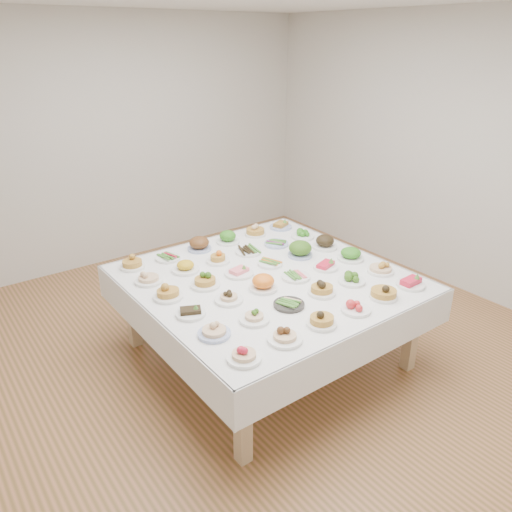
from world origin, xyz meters
TOP-DOWN VIEW (x-y plane):
  - room_envelope at (0.00, 0.00)m, footprint 5.02×5.02m
  - display_table at (0.04, -0.24)m, footprint 2.04×2.04m
  - dish_0 at (-0.76, -1.05)m, footprint 0.21×0.21m
  - dish_1 at (-0.43, -1.04)m, footprint 0.22×0.22m
  - dish_2 at (-0.12, -1.04)m, footprint 0.20×0.20m
  - dish_3 at (0.20, -1.05)m, footprint 0.21×0.21m
  - dish_4 at (0.51, -1.03)m, footprint 0.22×0.21m
  - dish_5 at (0.82, -1.03)m, footprint 0.21×0.21m
  - dish_6 at (-0.76, -0.72)m, footprint 0.21×0.21m
  - dish_7 at (-0.45, -0.73)m, footprint 0.21×0.21m
  - dish_8 at (-0.13, -0.71)m, footprint 0.22×0.22m
  - dish_9 at (0.19, -0.72)m, footprint 0.22×0.22m
  - dish_10 at (0.51, -0.72)m, footprint 0.21×0.21m
  - dish_11 at (0.83, -0.73)m, footprint 0.23×0.23m
  - dish_12 at (-0.75, -0.40)m, footprint 0.20×0.20m
  - dish_13 at (-0.43, -0.40)m, footprint 0.21×0.21m
  - dish_14 at (-0.12, -0.40)m, footprint 0.22×0.22m
  - dish_15 at (0.21, -0.40)m, footprint 0.22×0.22m
  - dish_16 at (0.52, -0.41)m, footprint 0.20×0.20m
  - dish_17 at (0.82, -0.40)m, footprint 0.24×0.24m
  - dish_18 at (-0.76, -0.09)m, footprint 0.22×0.22m
  - dish_19 at (-0.44, -0.09)m, footprint 0.23×0.23m
  - dish_20 at (-0.12, -0.08)m, footprint 0.23×0.23m
  - dish_21 at (0.20, -0.08)m, footprint 0.22×0.20m
  - dish_22 at (0.52, -0.09)m, footprint 0.25×0.25m
  - dish_23 at (0.83, -0.08)m, footprint 0.23×0.23m
  - dish_24 at (-0.76, 0.23)m, footprint 0.22×0.22m
  - dish_25 at (-0.43, 0.24)m, footprint 0.22×0.22m
  - dish_26 at (-0.12, 0.23)m, footprint 0.20×0.20m
  - dish_27 at (0.20, 0.24)m, footprint 0.24×0.23m
  - dish_28 at (0.51, 0.23)m, footprint 0.23×0.22m
  - dish_29 at (0.83, 0.23)m, footprint 0.21×0.21m
  - dish_30 at (-0.76, 0.56)m, footprint 0.20×0.20m
  - dish_31 at (-0.44, 0.54)m, footprint 0.21×0.21m
  - dish_32 at (-0.11, 0.56)m, footprint 0.21×0.21m
  - dish_33 at (0.19, 0.55)m, footprint 0.21×0.21m
  - dish_34 at (0.51, 0.55)m, footprint 0.20×0.20m
  - dish_35 at (0.83, 0.56)m, footprint 0.22×0.22m

SIDE VIEW (x-z plane):
  - display_table at x=0.04m, z-range 0.30..1.05m
  - dish_8 at x=-0.13m, z-range 0.75..0.80m
  - dish_15 at x=0.21m, z-range 0.75..0.80m
  - dish_28 at x=0.51m, z-range 0.75..0.80m
  - dish_21 at x=0.20m, z-range 0.75..0.80m
  - dish_31 at x=-0.44m, z-range 0.75..0.80m
  - dish_27 at x=0.20m, z-range 0.75..0.80m
  - dish_12 at x=-0.75m, z-range 0.74..0.82m
  - dish_3 at x=0.20m, z-range 0.74..0.83m
  - dish_35 at x=0.83m, z-range 0.74..0.83m
  - dish_20 at x=-0.12m, z-range 0.74..0.83m
  - dish_29 at x=0.83m, z-range 0.74..0.83m
  - dish_10 at x=0.51m, z-range 0.74..0.83m
  - dish_16 at x=0.52m, z-range 0.74..0.84m
  - dish_5 at x=0.82m, z-range 0.74..0.84m
  - dish_7 at x=-0.45m, z-range 0.74..0.84m
  - dish_13 at x=-0.43m, z-range 0.74..0.85m
  - dish_2 at x=-0.12m, z-range 0.74..0.85m
  - dish_26 at x=-0.12m, z-range 0.74..0.85m
  - dish_33 at x=0.19m, z-range 0.74..0.86m
  - dish_6 at x=-0.76m, z-range 0.74..0.86m
  - dish_24 at x=-0.76m, z-range 0.74..0.86m
  - dish_25 at x=-0.43m, z-range 0.74..0.86m
  - dish_23 at x=0.83m, z-range 0.74..0.87m
  - dish_0 at x=-0.76m, z-range 0.75..0.87m
  - dish_4 at x=0.51m, z-range 0.75..0.87m
  - dish_14 at x=-0.12m, z-range 0.75..0.87m
  - dish_34 at x=0.51m, z-range 0.75..0.87m
  - dish_11 at x=0.83m, z-range 0.75..0.88m
  - dish_32 at x=-0.11m, z-range 0.75..0.88m
  - dish_9 at x=0.19m, z-range 0.75..0.88m
  - dish_1 at x=-0.43m, z-range 0.75..0.88m
  - dish_30 at x=-0.76m, z-range 0.75..0.88m
  - dish_22 at x=0.52m, z-range 0.75..0.89m
  - dish_19 at x=-0.44m, z-range 0.75..0.89m
  - dish_18 at x=-0.76m, z-range 0.75..0.89m
  - dish_17 at x=0.82m, z-range 0.75..0.89m
  - room_envelope at x=0.00m, z-range 0.43..3.24m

